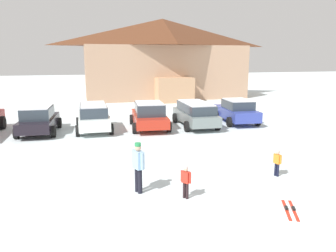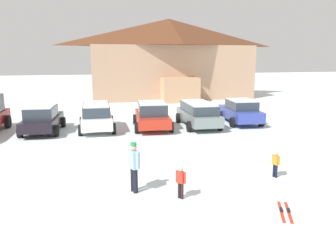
{
  "view_description": "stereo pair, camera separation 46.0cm",
  "coord_description": "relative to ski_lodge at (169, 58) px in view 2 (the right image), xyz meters",
  "views": [
    {
      "loc": [
        -4.83,
        -6.18,
        4.32
      ],
      "look_at": [
        -1.01,
        7.95,
        1.25
      ],
      "focal_mm": 35.0,
      "sensor_mm": 36.0,
      "label": 1
    },
    {
      "loc": [
        -4.38,
        -6.29,
        4.32
      ],
      "look_at": [
        -1.01,
        7.95,
        1.25
      ],
      "focal_mm": 35.0,
      "sensor_mm": 36.0,
      "label": 2
    }
  ],
  "objects": [
    {
      "name": "parked_red_sedan",
      "position": [
        -4.95,
        -16.12,
        -3.43
      ],
      "size": [
        2.57,
        4.62,
        1.64
      ],
      "color": "red",
      "rests_on": "ground"
    },
    {
      "name": "parked_white_suv",
      "position": [
        -8.31,
        -15.97,
        -3.38
      ],
      "size": [
        2.12,
        4.07,
        1.63
      ],
      "color": "white",
      "rests_on": "ground"
    },
    {
      "name": "skier_adult_in_blue_parka",
      "position": [
        -7.33,
        -25.71,
        -3.32
      ],
      "size": [
        0.36,
        0.59,
        1.67
      ],
      "color": "black",
      "rests_on": "ground"
    },
    {
      "name": "pair_of_skis",
      "position": [
        -3.34,
        -28.13,
        -4.24
      ],
      "size": [
        0.83,
        1.32,
        0.08
      ],
      "color": "red",
      "rests_on": "ground"
    },
    {
      "name": "parked_black_sedan",
      "position": [
        -11.41,
        -15.77,
        -3.46
      ],
      "size": [
        2.37,
        4.27,
        1.59
      ],
      "color": "black",
      "rests_on": "ground"
    },
    {
      "name": "skier_child_in_red_jacket",
      "position": [
        -5.99,
        -26.55,
        -3.67
      ],
      "size": [
        0.27,
        0.33,
        1.05
      ],
      "color": "black",
      "rests_on": "ground"
    },
    {
      "name": "parked_blue_hatchback",
      "position": [
        1.07,
        -15.94,
        -3.45
      ],
      "size": [
        2.39,
        4.27,
        1.6
      ],
      "color": "#3544A5",
      "rests_on": "ground"
    },
    {
      "name": "ski_lodge",
      "position": [
        0.0,
        0.0,
        0.0
      ],
      "size": [
        17.45,
        10.37,
        8.4
      ],
      "color": "tan",
      "rests_on": "ground"
    },
    {
      "name": "parked_grey_wagon",
      "position": [
        -1.99,
        -16.31,
        -3.41
      ],
      "size": [
        2.27,
        4.68,
        1.55
      ],
      "color": "gray",
      "rests_on": "ground"
    },
    {
      "name": "ground",
      "position": [
        -4.2,
        -29.47,
        -4.26
      ],
      "size": [
        160.0,
        160.0,
        0.0
      ],
      "primitive_type": "plane",
      "color": "silver"
    },
    {
      "name": "skier_child_in_orange_jacket",
      "position": [
        -2.12,
        -25.56,
        -3.7
      ],
      "size": [
        0.2,
        0.36,
        0.99
      ],
      "color": "black",
      "rests_on": "ground"
    }
  ]
}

